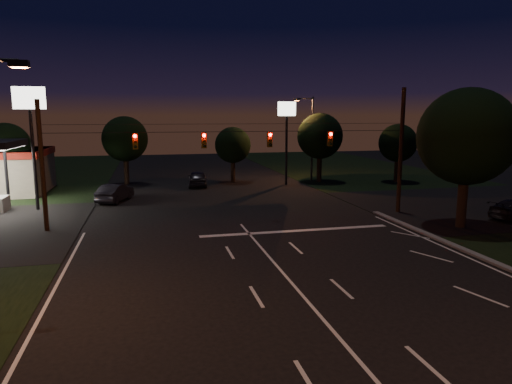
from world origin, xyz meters
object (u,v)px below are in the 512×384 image
object	(u,v)px
car_oncoming_a	(198,178)
tree_right_near	(466,138)
utility_pole_right	(398,212)
car_oncoming_b	(115,193)

from	to	relation	value
car_oncoming_a	tree_right_near	bearing A→B (deg)	131.15
tree_right_near	car_oncoming_a	distance (m)	25.85
utility_pole_right	car_oncoming_a	world-z (taller)	utility_pole_right
tree_right_near	car_oncoming_a	xyz separation A→B (m)	(-14.53, 20.82, -4.90)
utility_pole_right	car_oncoming_b	world-z (taller)	utility_pole_right
utility_pole_right	tree_right_near	size ratio (longest dim) A/B	1.03
car_oncoming_a	utility_pole_right	bearing A→B (deg)	135.37
utility_pole_right	tree_right_near	distance (m)	7.61
utility_pole_right	car_oncoming_a	size ratio (longest dim) A/B	1.96
tree_right_near	car_oncoming_a	bearing A→B (deg)	124.91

